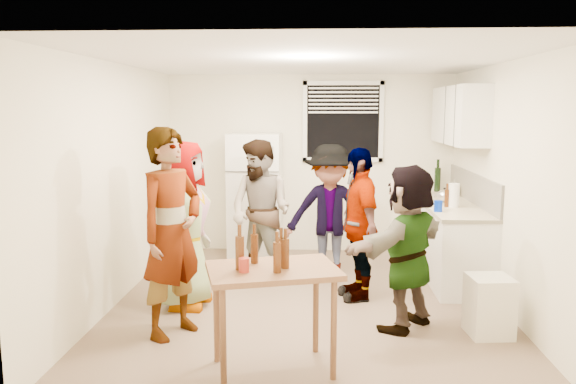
# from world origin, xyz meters

# --- Properties ---
(room) EXTENTS (4.00, 4.50, 2.50)m
(room) POSITION_xyz_m (0.00, 0.00, 0.00)
(room) COLOR white
(room) RESTS_ON ground
(window) EXTENTS (1.12, 0.10, 1.06)m
(window) POSITION_xyz_m (0.45, 2.21, 1.85)
(window) COLOR white
(window) RESTS_ON room
(refrigerator) EXTENTS (0.70, 0.70, 1.70)m
(refrigerator) POSITION_xyz_m (-0.75, 1.88, 0.85)
(refrigerator) COLOR white
(refrigerator) RESTS_ON ground
(counter_lower) EXTENTS (0.60, 2.20, 0.86)m
(counter_lower) POSITION_xyz_m (1.70, 1.15, 0.43)
(counter_lower) COLOR white
(counter_lower) RESTS_ON ground
(countertop) EXTENTS (0.64, 2.22, 0.04)m
(countertop) POSITION_xyz_m (1.70, 1.15, 0.88)
(countertop) COLOR beige
(countertop) RESTS_ON counter_lower
(backsplash) EXTENTS (0.03, 2.20, 0.36)m
(backsplash) POSITION_xyz_m (1.99, 1.15, 1.08)
(backsplash) COLOR #B5B0A7
(backsplash) RESTS_ON countertop
(upper_cabinets) EXTENTS (0.34, 1.60, 0.70)m
(upper_cabinets) POSITION_xyz_m (1.83, 1.35, 1.95)
(upper_cabinets) COLOR white
(upper_cabinets) RESTS_ON room
(kettle) EXTENTS (0.28, 0.26, 0.19)m
(kettle) POSITION_xyz_m (1.65, 1.17, 0.90)
(kettle) COLOR silver
(kettle) RESTS_ON countertop
(paper_towel) EXTENTS (0.13, 0.13, 0.27)m
(paper_towel) POSITION_xyz_m (1.68, 0.82, 0.90)
(paper_towel) COLOR white
(paper_towel) RESTS_ON countertop
(wine_bottle) EXTENTS (0.08, 0.08, 0.33)m
(wine_bottle) POSITION_xyz_m (1.75, 2.06, 0.90)
(wine_bottle) COLOR black
(wine_bottle) RESTS_ON countertop
(beer_bottle_counter) EXTENTS (0.05, 0.05, 0.20)m
(beer_bottle_counter) POSITION_xyz_m (1.60, 0.82, 0.90)
(beer_bottle_counter) COLOR #47230C
(beer_bottle_counter) RESTS_ON countertop
(blue_cup) EXTENTS (0.09, 0.09, 0.12)m
(blue_cup) POSITION_xyz_m (1.44, 0.52, 0.90)
(blue_cup) COLOR #0428B9
(blue_cup) RESTS_ON countertop
(picture_frame) EXTENTS (0.02, 0.18, 0.15)m
(picture_frame) POSITION_xyz_m (1.92, 1.71, 0.97)
(picture_frame) COLOR #DFCB47
(picture_frame) RESTS_ON countertop
(trash_bin) EXTENTS (0.40, 0.40, 0.54)m
(trash_bin) POSITION_xyz_m (1.66, -0.75, 0.25)
(trash_bin) COLOR white
(trash_bin) RESTS_ON ground
(serving_table) EXTENTS (1.12, 0.89, 0.83)m
(serving_table) POSITION_xyz_m (-0.24, -1.54, 0.00)
(serving_table) COLOR brown
(serving_table) RESTS_ON ground
(beer_bottle_table) EXTENTS (0.07, 0.07, 0.26)m
(beer_bottle_table) POSITION_xyz_m (-0.48, -1.61, 0.83)
(beer_bottle_table) COLOR #47230C
(beer_bottle_table) RESTS_ON serving_table
(red_cup) EXTENTS (0.08, 0.08, 0.11)m
(red_cup) POSITION_xyz_m (-0.44, -1.67, 0.83)
(red_cup) COLOR #A22C20
(red_cup) RESTS_ON serving_table
(guest_grey) EXTENTS (1.81, 1.05, 0.54)m
(guest_grey) POSITION_xyz_m (-1.26, -0.14, 0.00)
(guest_grey) COLOR #989898
(guest_grey) RESTS_ON ground
(guest_stripe) EXTENTS (1.96, 1.56, 0.45)m
(guest_stripe) POSITION_xyz_m (-1.19, -0.88, 0.00)
(guest_stripe) COLOR #141933
(guest_stripe) RESTS_ON ground
(guest_back_left) EXTENTS (1.57, 1.86, 0.64)m
(guest_back_left) POSITION_xyz_m (-0.56, 0.73, 0.00)
(guest_back_left) COLOR brown
(guest_back_left) RESTS_ON ground
(guest_back_right) EXTENTS (1.10, 1.65, 0.60)m
(guest_back_right) POSITION_xyz_m (0.25, 0.82, 0.00)
(guest_back_right) COLOR #39393E
(guest_back_right) RESTS_ON ground
(guest_black) EXTENTS (1.79, 1.27, 0.40)m
(guest_black) POSITION_xyz_m (0.54, 0.21, 0.00)
(guest_black) COLOR black
(guest_black) RESTS_ON ground
(guest_orange) EXTENTS (2.10, 2.08, 0.45)m
(guest_orange) POSITION_xyz_m (0.93, -0.61, 0.00)
(guest_orange) COLOR #F58847
(guest_orange) RESTS_ON ground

